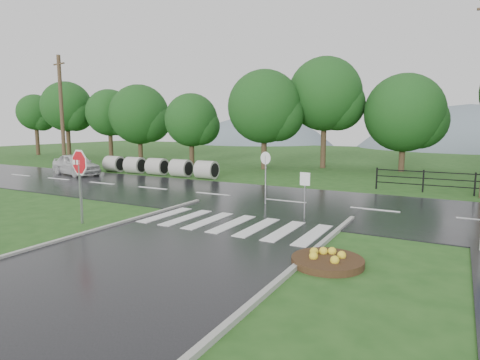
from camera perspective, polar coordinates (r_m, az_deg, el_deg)
The scene contains 13 objects.
ground at distance 10.54m, azimuth -15.09°, elevation -12.18°, with size 120.00×120.00×0.00m, color #224E1A.
main_road at distance 18.78m, azimuth 6.49°, elevation -3.11°, with size 90.00×8.00×0.04m, color black.
crosswalk at distance 14.37m, azimuth -1.13°, elevation -6.24°, with size 6.50×2.80×0.02m.
fence_west at distance 23.28m, azimuth 30.46°, elevation -0.22°, with size 9.58×0.08×1.20m.
hills at distance 74.65m, azimuth 25.27°, elevation -7.72°, with size 102.00×48.00×48.00m.
treeline at distance 31.85m, azimuth 17.77°, elevation 1.08°, with size 83.20×5.20×10.00m.
culvert_pipes at distance 29.17m, azimuth -11.69°, elevation 1.88°, with size 9.70×1.20×1.20m.
stop_sign at distance 15.43m, azimuth -21.86°, elevation 1.42°, with size 1.26×0.23×2.86m.
flower_bed at distance 10.69m, azimuth 12.34°, elevation -11.02°, with size 1.84×1.84×0.37m.
reg_sign_small at distance 15.16m, azimuth 9.22°, elevation -0.79°, with size 0.40×0.06×1.80m.
reg_sign_round at distance 17.75m, azimuth 3.65°, elevation 1.16°, with size 0.54×0.15×2.38m.
car_white at distance 30.89m, azimuth -22.23°, elevation 0.67°, with size 4.49×1.81×1.53m, color silver.
utility_pole_west at distance 37.05m, azimuth -24.03°, elevation 8.95°, with size 1.64×0.36×9.23m.
Camera 1 is at (6.93, -7.09, 3.57)m, focal length 30.00 mm.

